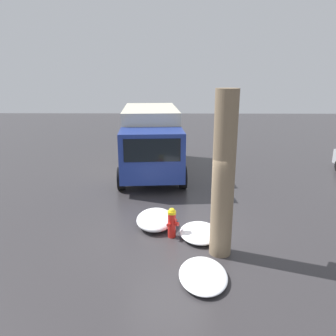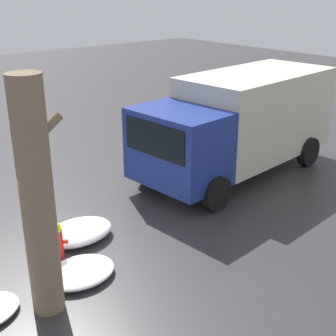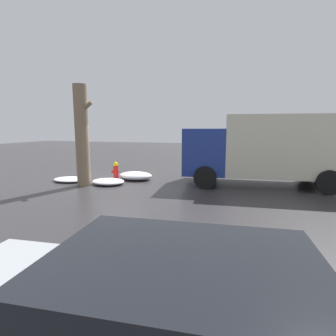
# 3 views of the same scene
# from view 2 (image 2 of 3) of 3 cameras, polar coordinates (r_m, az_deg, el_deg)

# --- Properties ---
(ground_plane) EXTENTS (60.00, 60.00, 0.00)m
(ground_plane) POSITION_cam_2_polar(r_m,az_deg,el_deg) (10.08, -13.10, -10.93)
(ground_plane) COLOR #333033
(fire_hydrant) EXTENTS (0.41, 0.36, 0.88)m
(fire_hydrant) POSITION_cam_2_polar(r_m,az_deg,el_deg) (9.85, -13.32, -8.73)
(fire_hydrant) COLOR red
(fire_hydrant) RESTS_ON ground_plane
(tree_trunk) EXTENTS (0.83, 0.55, 4.13)m
(tree_trunk) POSITION_cam_2_polar(r_m,az_deg,el_deg) (7.80, -15.61, -3.89)
(tree_trunk) COLOR #7F6B51
(tree_trunk) RESTS_ON ground_plane
(delivery_truck) EXTENTS (6.80, 3.14, 2.91)m
(delivery_truck) POSITION_cam_2_polar(r_m,az_deg,el_deg) (13.90, 8.83, 5.76)
(delivery_truck) COLOR navy
(delivery_truck) RESTS_ON ground_plane
(snow_pile_by_hydrant) EXTENTS (1.41, 1.13, 0.24)m
(snow_pile_by_hydrant) POSITION_cam_2_polar(r_m,az_deg,el_deg) (9.43, -10.70, -12.36)
(snow_pile_by_hydrant) COLOR white
(snow_pile_by_hydrant) RESTS_ON ground_plane
(snow_pile_curbside) EXTENTS (1.58, 1.15, 0.37)m
(snow_pile_curbside) POSITION_cam_2_polar(r_m,az_deg,el_deg) (10.66, -10.85, -7.67)
(snow_pile_curbside) COLOR white
(snow_pile_curbside) RESTS_ON ground_plane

